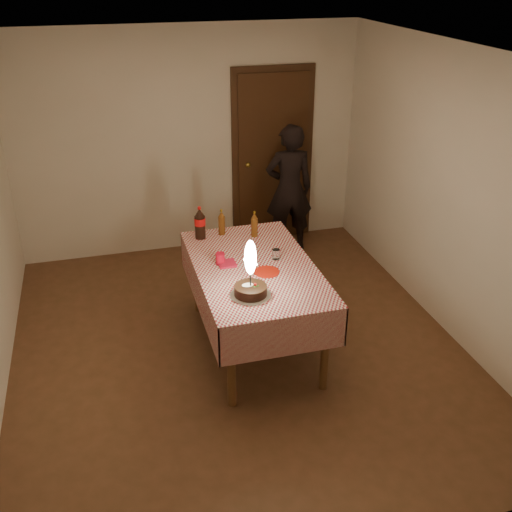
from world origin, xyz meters
name	(u,v)px	position (x,y,z in m)	size (l,w,h in m)	color
ground	(237,346)	(0.00, 0.00, 0.00)	(4.00, 4.50, 0.01)	brown
room_shell	(236,173)	(0.03, 0.08, 1.65)	(4.04, 4.54, 2.62)	silver
dining_table	(254,277)	(0.16, -0.02, 0.72)	(1.02, 1.72, 0.83)	brown
birthday_cake	(251,281)	(0.00, -0.49, 0.96)	(0.32, 0.32, 0.48)	white
red_plate	(267,272)	(0.23, -0.16, 0.83)	(0.22, 0.22, 0.01)	#B71A0C
red_cup	(220,259)	(-0.12, 0.10, 0.88)	(0.08, 0.08, 0.10)	red
clear_cup	(276,254)	(0.38, 0.06, 0.88)	(0.07, 0.07, 0.09)	white
napkin_stack	(227,264)	(-0.06, 0.06, 0.84)	(0.15, 0.15, 0.02)	#A8132C
cola_bottle	(200,223)	(-0.18, 0.67, 0.98)	(0.10, 0.10, 0.32)	black
amber_bottle_left	(222,223)	(0.03, 0.70, 0.95)	(0.06, 0.06, 0.26)	#59300F
amber_bottle_right	(254,225)	(0.32, 0.57, 0.95)	(0.06, 0.06, 0.26)	#59300F
photographer	(289,189)	(1.09, 1.85, 0.78)	(0.59, 0.46, 1.54)	black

